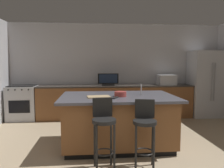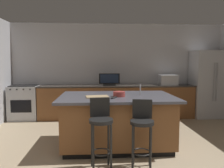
{
  "view_description": "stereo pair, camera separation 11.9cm",
  "coord_description": "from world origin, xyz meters",
  "px_view_note": "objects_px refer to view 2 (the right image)",
  "views": [
    {
      "loc": [
        -0.71,
        -1.34,
        1.53
      ],
      "look_at": [
        -0.29,
        3.36,
        1.07
      ],
      "focal_mm": 35.18,
      "sensor_mm": 36.0,
      "label": 1
    },
    {
      "loc": [
        -0.6,
        -1.35,
        1.53
      ],
      "look_at": [
        -0.29,
        3.36,
        1.07
      ],
      "focal_mm": 35.18,
      "sensor_mm": 36.0,
      "label": 2
    }
  ],
  "objects_px": {
    "microwave": "(168,80)",
    "bar_stool_right": "(142,128)",
    "range_oven": "(25,102)",
    "kitchen_island": "(117,120)",
    "tv_remote": "(114,98)",
    "cutting_board": "(97,97)",
    "tv_monitor": "(109,80)",
    "fruit_bowl": "(119,94)",
    "refrigerator": "(208,84)",
    "bar_stool_left": "(101,127)"
  },
  "relations": [
    {
      "from": "bar_stool_left",
      "to": "refrigerator",
      "type": "bearing_deg",
      "value": 37.74
    },
    {
      "from": "microwave",
      "to": "cutting_board",
      "type": "xyz_separation_m",
      "value": [
        -1.98,
        -2.24,
        -0.11
      ]
    },
    {
      "from": "bar_stool_right",
      "to": "cutting_board",
      "type": "xyz_separation_m",
      "value": [
        -0.64,
        0.74,
        0.35
      ]
    },
    {
      "from": "refrigerator",
      "to": "tv_monitor",
      "type": "distance_m",
      "value": 2.8
    },
    {
      "from": "cutting_board",
      "to": "bar_stool_right",
      "type": "bearing_deg",
      "value": -49.05
    },
    {
      "from": "kitchen_island",
      "to": "microwave",
      "type": "bearing_deg",
      "value": 52.09
    },
    {
      "from": "range_oven",
      "to": "kitchen_island",
      "type": "bearing_deg",
      "value": -41.69
    },
    {
      "from": "tv_remote",
      "to": "bar_stool_right",
      "type": "bearing_deg",
      "value": -29.61
    },
    {
      "from": "range_oven",
      "to": "bar_stool_right",
      "type": "height_order",
      "value": "bar_stool_right"
    },
    {
      "from": "cutting_board",
      "to": "fruit_bowl",
      "type": "bearing_deg",
      "value": 7.39
    },
    {
      "from": "refrigerator",
      "to": "cutting_board",
      "type": "height_order",
      "value": "refrigerator"
    },
    {
      "from": "bar_stool_left",
      "to": "bar_stool_right",
      "type": "height_order",
      "value": "bar_stool_left"
    },
    {
      "from": "bar_stool_right",
      "to": "fruit_bowl",
      "type": "distance_m",
      "value": 0.91
    },
    {
      "from": "cutting_board",
      "to": "bar_stool_left",
      "type": "bearing_deg",
      "value": -85.93
    },
    {
      "from": "range_oven",
      "to": "bar_stool_left",
      "type": "height_order",
      "value": "bar_stool_left"
    },
    {
      "from": "microwave",
      "to": "bar_stool_right",
      "type": "height_order",
      "value": "microwave"
    },
    {
      "from": "refrigerator",
      "to": "range_oven",
      "type": "xyz_separation_m",
      "value": [
        -5.1,
        0.04,
        -0.47
      ]
    },
    {
      "from": "tv_monitor",
      "to": "bar_stool_left",
      "type": "bearing_deg",
      "value": -95.36
    },
    {
      "from": "kitchen_island",
      "to": "cutting_board",
      "type": "bearing_deg",
      "value": -156.92
    },
    {
      "from": "tv_monitor",
      "to": "tv_remote",
      "type": "bearing_deg",
      "value": -91.08
    },
    {
      "from": "bar_stool_left",
      "to": "cutting_board",
      "type": "distance_m",
      "value": 0.8
    },
    {
      "from": "fruit_bowl",
      "to": "cutting_board",
      "type": "distance_m",
      "value": 0.39
    },
    {
      "from": "refrigerator",
      "to": "bar_stool_left",
      "type": "xyz_separation_m",
      "value": [
        -3.07,
        -2.92,
        -0.31
      ]
    },
    {
      "from": "range_oven",
      "to": "tv_monitor",
      "type": "relative_size",
      "value": 1.65
    },
    {
      "from": "microwave",
      "to": "tv_monitor",
      "type": "height_order",
      "value": "tv_monitor"
    },
    {
      "from": "refrigerator",
      "to": "bar_stool_right",
      "type": "height_order",
      "value": "refrigerator"
    },
    {
      "from": "kitchen_island",
      "to": "bar_stool_right",
      "type": "height_order",
      "value": "bar_stool_right"
    },
    {
      "from": "kitchen_island",
      "to": "tv_remote",
      "type": "height_order",
      "value": "tv_remote"
    },
    {
      "from": "tv_monitor",
      "to": "fruit_bowl",
      "type": "distance_m",
      "value": 2.14
    },
    {
      "from": "kitchen_island",
      "to": "tv_remote",
      "type": "distance_m",
      "value": 0.56
    },
    {
      "from": "bar_stool_left",
      "to": "bar_stool_right",
      "type": "relative_size",
      "value": 1.03
    },
    {
      "from": "range_oven",
      "to": "bar_stool_right",
      "type": "distance_m",
      "value": 3.97
    },
    {
      "from": "fruit_bowl",
      "to": "range_oven",
      "type": "bearing_deg",
      "value": 137.3
    },
    {
      "from": "microwave",
      "to": "tv_remote",
      "type": "distance_m",
      "value": 2.92
    },
    {
      "from": "microwave",
      "to": "tv_remote",
      "type": "xyz_separation_m",
      "value": [
        -1.7,
        -2.37,
        -0.11
      ]
    },
    {
      "from": "microwave",
      "to": "tv_remote",
      "type": "bearing_deg",
      "value": -125.61
    },
    {
      "from": "tv_monitor",
      "to": "fruit_bowl",
      "type": "bearing_deg",
      "value": -88.28
    },
    {
      "from": "bar_stool_right",
      "to": "cutting_board",
      "type": "relative_size",
      "value": 2.56
    },
    {
      "from": "tv_monitor",
      "to": "bar_stool_left",
      "type": "xyz_separation_m",
      "value": [
        -0.27,
        -2.91,
        -0.44
      ]
    },
    {
      "from": "refrigerator",
      "to": "cutting_board",
      "type": "bearing_deg",
      "value": -144.97
    },
    {
      "from": "kitchen_island",
      "to": "microwave",
      "type": "xyz_separation_m",
      "value": [
        1.62,
        2.08,
        0.57
      ]
    },
    {
      "from": "tv_monitor",
      "to": "bar_stool_left",
      "type": "distance_m",
      "value": 2.96
    },
    {
      "from": "bar_stool_left",
      "to": "tv_remote",
      "type": "distance_m",
      "value": 0.71
    },
    {
      "from": "kitchen_island",
      "to": "tv_remote",
      "type": "relative_size",
      "value": 12.15
    },
    {
      "from": "bar_stool_left",
      "to": "microwave",
      "type": "bearing_deg",
      "value": 51.17
    },
    {
      "from": "kitchen_island",
      "to": "refrigerator",
      "type": "height_order",
      "value": "refrigerator"
    },
    {
      "from": "range_oven",
      "to": "microwave",
      "type": "bearing_deg",
      "value": 0.02
    },
    {
      "from": "range_oven",
      "to": "tv_remote",
      "type": "xyz_separation_m",
      "value": [
        2.26,
        -2.37,
        0.48
      ]
    },
    {
      "from": "cutting_board",
      "to": "microwave",
      "type": "bearing_deg",
      "value": 48.46
    },
    {
      "from": "kitchen_island",
      "to": "cutting_board",
      "type": "height_order",
      "value": "cutting_board"
    }
  ]
}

